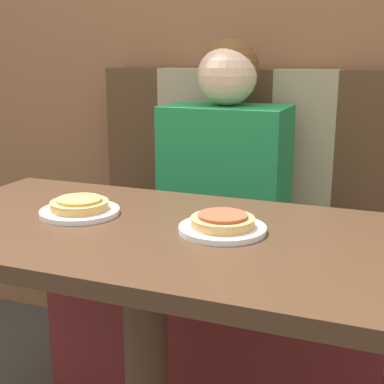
# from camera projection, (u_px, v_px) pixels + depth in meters

# --- Properties ---
(wall_back) EXTENTS (7.00, 0.05, 2.60)m
(wall_back) POSITION_uv_depth(u_px,v_px,m) (256.00, 5.00, 1.84)
(wall_back) COLOR brown
(wall_back) RESTS_ON ground_plane
(booth_seat) EXTENTS (1.03, 0.52, 0.49)m
(booth_seat) POSITION_uv_depth(u_px,v_px,m) (223.00, 325.00, 1.81)
(booth_seat) COLOR #5B1919
(booth_seat) RESTS_ON ground_plane
(booth_backrest) EXTENTS (1.03, 0.10, 0.60)m
(booth_backrest) POSITION_uv_depth(u_px,v_px,m) (244.00, 156.00, 1.87)
(booth_backrest) COLOR #4C331E
(booth_backrest) RESTS_ON booth_seat
(dining_table) EXTENTS (1.06, 0.59, 0.78)m
(dining_table) POSITION_uv_depth(u_px,v_px,m) (144.00, 276.00, 1.18)
(dining_table) COLOR #422B1C
(dining_table) RESTS_ON ground_plane
(person) EXTENTS (0.38, 0.24, 0.69)m
(person) POSITION_uv_depth(u_px,v_px,m) (226.00, 161.00, 1.67)
(person) COLOR #1E8447
(person) RESTS_ON booth_seat
(plate_left) EXTENTS (0.18, 0.18, 0.01)m
(plate_left) POSITION_uv_depth(u_px,v_px,m) (80.00, 212.00, 1.23)
(plate_left) COLOR white
(plate_left) RESTS_ON dining_table
(plate_right) EXTENTS (0.18, 0.18, 0.01)m
(plate_right) POSITION_uv_depth(u_px,v_px,m) (222.00, 229.00, 1.11)
(plate_right) COLOR white
(plate_right) RESTS_ON dining_table
(pizza_left) EXTENTS (0.13, 0.13, 0.03)m
(pizza_left) POSITION_uv_depth(u_px,v_px,m) (79.00, 204.00, 1.23)
(pizza_left) COLOR tan
(pizza_left) RESTS_ON plate_left
(pizza_right) EXTENTS (0.13, 0.13, 0.03)m
(pizza_right) POSITION_uv_depth(u_px,v_px,m) (223.00, 221.00, 1.11)
(pizza_right) COLOR tan
(pizza_right) RESTS_ON plate_right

